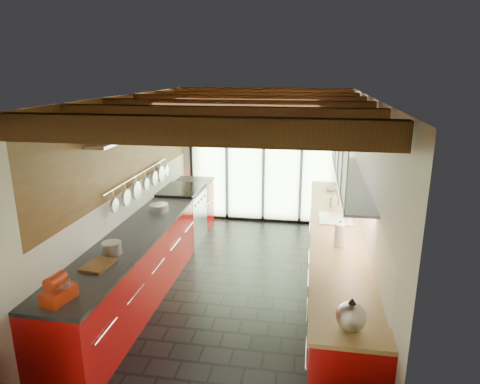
{
  "coord_description": "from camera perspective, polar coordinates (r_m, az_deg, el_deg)",
  "views": [
    {
      "loc": [
        0.9,
        -5.35,
        2.92
      ],
      "look_at": [
        -0.07,
        0.4,
        1.25
      ],
      "focal_mm": 32.0,
      "sensor_mm": 36.0,
      "label": 1
    }
  ],
  "objects": [
    {
      "name": "glass_door",
      "position": [
        8.19,
        3.21,
        7.11
      ],
      "size": [
        2.95,
        0.1,
        2.9
      ],
      "color": "#C6EAAD",
      "rests_on": "ground"
    },
    {
      "name": "bowl",
      "position": [
        7.53,
        12.08,
        0.41
      ],
      "size": [
        0.26,
        0.26,
        0.05
      ],
      "primitive_type": "imported",
      "rotation": [
        0.0,
        0.0,
        0.31
      ],
      "color": "silver",
      "rests_on": "right_counter"
    },
    {
      "name": "upper_cabinets_right",
      "position": [
        5.78,
        14.76,
        4.77
      ],
      "size": [
        0.34,
        3.0,
        3.0
      ],
      "color": "silver",
      "rests_on": "ground"
    },
    {
      "name": "right_counter",
      "position": [
        5.9,
        12.51,
        -9.05
      ],
      "size": [
        0.68,
        5.0,
        0.92
      ],
      "color": "#B70D0D",
      "rests_on": "ground"
    },
    {
      "name": "pot_large",
      "position": [
        5.06,
        -16.72,
        -7.17
      ],
      "size": [
        0.25,
        0.25,
        0.14
      ],
      "primitive_type": "cylinder",
      "rotation": [
        0.0,
        0.0,
        -0.16
      ],
      "color": "silver",
      "rests_on": "left_counter"
    },
    {
      "name": "range_stove",
      "position": [
        7.55,
        -7.69,
        -3.11
      ],
      "size": [
        0.66,
        0.9,
        0.97
      ],
      "color": "silver",
      "rests_on": "ground"
    },
    {
      "name": "ground",
      "position": [
        6.16,
        0.07,
        -12.31
      ],
      "size": [
        5.5,
        5.5,
        0.0
      ],
      "primitive_type": "plane",
      "color": "black",
      "rests_on": "ground"
    },
    {
      "name": "left_wall_fixtures",
      "position": [
        6.23,
        -13.0,
        5.05
      ],
      "size": [
        0.28,
        2.6,
        0.96
      ],
      "color": "silver",
      "rests_on": "ground"
    },
    {
      "name": "stand_mixer",
      "position": [
        4.24,
        -22.98,
        -11.94
      ],
      "size": [
        0.23,
        0.33,
        0.28
      ],
      "color": "#B72C0E",
      "rests_on": "left_counter"
    },
    {
      "name": "kettle",
      "position": [
        3.65,
        14.6,
        -15.56
      ],
      "size": [
        0.27,
        0.31,
        0.29
      ],
      "color": "silver",
      "rests_on": "right_counter"
    },
    {
      "name": "soap_bottle",
      "position": [
        6.64,
        12.4,
        -0.98
      ],
      "size": [
        0.13,
        0.13,
        0.21
      ],
      "primitive_type": "imported",
      "rotation": [
        0.0,
        0.0,
        0.38
      ],
      "color": "silver",
      "rests_on": "right_counter"
    },
    {
      "name": "cutting_board",
      "position": [
        4.82,
        -18.39,
        -9.24
      ],
      "size": [
        0.29,
        0.38,
        0.03
      ],
      "primitive_type": "cube",
      "rotation": [
        0.0,
        0.0,
        -0.11
      ],
      "color": "brown",
      "rests_on": "left_counter"
    },
    {
      "name": "pot_small",
      "position": [
        6.39,
        -10.75,
        -2.07
      ],
      "size": [
        0.35,
        0.35,
        0.1
      ],
      "primitive_type": "cylinder",
      "rotation": [
        0.0,
        0.0,
        0.37
      ],
      "color": "silver",
      "rests_on": "left_counter"
    },
    {
      "name": "paper_towel",
      "position": [
        5.16,
        13.13,
        -5.64
      ],
      "size": [
        0.14,
        0.14,
        0.33
      ],
      "color": "white",
      "rests_on": "right_counter"
    },
    {
      "name": "left_counter",
      "position": [
        6.28,
        -11.59,
        -7.43
      ],
      "size": [
        0.68,
        5.0,
        0.92
      ],
      "color": "#B70D0D",
      "rests_on": "ground"
    },
    {
      "name": "room_shell",
      "position": [
        5.57,
        0.07,
        2.84
      ],
      "size": [
        5.5,
        5.5,
        5.5
      ],
      "color": "silver",
      "rests_on": "ground"
    },
    {
      "name": "sink_assembly",
      "position": [
        6.09,
        12.76,
        -3.21
      ],
      "size": [
        0.45,
        0.52,
        0.43
      ],
      "color": "silver",
      "rests_on": "right_counter"
    },
    {
      "name": "ceiling_beams",
      "position": [
        5.82,
        0.7,
        11.46
      ],
      "size": [
        3.14,
        5.06,
        4.9
      ],
      "color": "#593316",
      "rests_on": "ground"
    }
  ]
}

